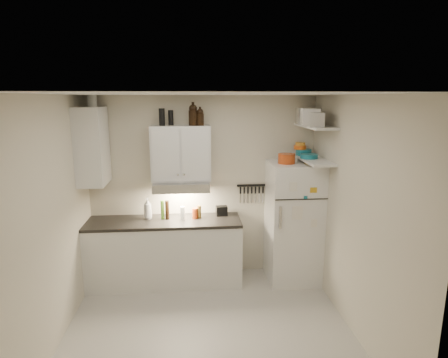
{
  "coord_description": "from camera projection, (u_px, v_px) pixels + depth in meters",
  "views": [
    {
      "loc": [
        -0.16,
        -3.73,
        2.57
      ],
      "look_at": [
        0.25,
        0.9,
        1.55
      ],
      "focal_mm": 30.0,
      "sensor_mm": 36.0,
      "label": 1
    }
  ],
  "objects": [
    {
      "name": "thermos_a",
      "position": [
        171.0,
        118.0,
        5.0
      ],
      "size": [
        0.09,
        0.09,
        0.2
      ],
      "primitive_type": "cylinder",
      "rotation": [
        0.0,
        0.0,
        0.38
      ],
      "color": "black",
      "rests_on": "upper_cabinet"
    },
    {
      "name": "clear_bottle",
      "position": [
        183.0,
        213.0,
        5.13
      ],
      "size": [
        0.08,
        0.08,
        0.19
      ],
      "primitive_type": "cylinder",
      "rotation": [
        0.0,
        0.0,
        -0.24
      ],
      "color": "silver",
      "rests_on": "countertop"
    },
    {
      "name": "side_cabinet",
      "position": [
        92.0,
        146.0,
        4.82
      ],
      "size": [
        0.33,
        0.55,
        1.0
      ],
      "primitive_type": "cube",
      "color": "silver",
      "rests_on": "left_wall"
    },
    {
      "name": "left_wall",
      "position": [
        49.0,
        225.0,
        3.78
      ],
      "size": [
        0.02,
        3.0,
        2.6
      ],
      "primitive_type": "cube",
      "color": "beige",
      "rests_on": "ground"
    },
    {
      "name": "oil_bottle",
      "position": [
        163.0,
        210.0,
        5.15
      ],
      "size": [
        0.06,
        0.06,
        0.26
      ],
      "primitive_type": "cylinder",
      "rotation": [
        0.0,
        0.0,
        0.25
      ],
      "color": "#44741D",
      "rests_on": "countertop"
    },
    {
      "name": "floor",
      "position": [
        209.0,
        332.0,
        4.2
      ],
      "size": [
        3.2,
        3.0,
        0.02
      ],
      "primitive_type": "cube",
      "color": "#B4B0A6",
      "rests_on": "ground"
    },
    {
      "name": "base_cabinet",
      "position": [
        165.0,
        253.0,
        5.22
      ],
      "size": [
        2.1,
        0.6,
        0.88
      ],
      "primitive_type": "cube",
      "color": "silver",
      "rests_on": "floor"
    },
    {
      "name": "soap_bottle",
      "position": [
        148.0,
        207.0,
        5.16
      ],
      "size": [
        0.17,
        0.17,
        0.33
      ],
      "primitive_type": "imported",
      "rotation": [
        0.0,
        0.0,
        -0.43
      ],
      "color": "silver",
      "rests_on": "countertop"
    },
    {
      "name": "bowl_yellow",
      "position": [
        300.0,
        144.0,
        5.2
      ],
      "size": [
        0.13,
        0.13,
        0.04
      ],
      "primitive_type": "cylinder",
      "color": "orange",
      "rests_on": "bowl_orange"
    },
    {
      "name": "fridge",
      "position": [
        293.0,
        222.0,
        5.25
      ],
      "size": [
        0.7,
        0.68,
        1.7
      ],
      "primitive_type": "cube",
      "color": "white",
      "rests_on": "floor"
    },
    {
      "name": "tin_a",
      "position": [
        312.0,
        117.0,
        4.74
      ],
      "size": [
        0.27,
        0.26,
        0.22
      ],
      "primitive_type": "cube",
      "rotation": [
        0.0,
        0.0,
        -0.37
      ],
      "color": "#AAAAAD",
      "rests_on": "shelf_hi"
    },
    {
      "name": "thermos_b",
      "position": [
        162.0,
        117.0,
        4.94
      ],
      "size": [
        0.08,
        0.08,
        0.23
      ],
      "primitive_type": "cylinder",
      "rotation": [
        0.0,
        0.0,
        -0.01
      ],
      "color": "black",
      "rests_on": "upper_cabinet"
    },
    {
      "name": "side_jar",
      "position": [
        92.0,
        100.0,
        4.78
      ],
      "size": [
        0.14,
        0.14,
        0.16
      ],
      "primitive_type": "cylinder",
      "rotation": [
        0.0,
        0.0,
        0.2
      ],
      "color": "silver",
      "rests_on": "side_cabinet"
    },
    {
      "name": "knife_strip",
      "position": [
        251.0,
        185.0,
        5.42
      ],
      "size": [
        0.42,
        0.02,
        0.03
      ],
      "primitive_type": "cube",
      "color": "black",
      "rests_on": "back_wall"
    },
    {
      "name": "right_wall",
      "position": [
        356.0,
        217.0,
        4.06
      ],
      "size": [
        0.02,
        3.0,
        2.6
      ],
      "primitive_type": "cube",
      "color": "beige",
      "rests_on": "ground"
    },
    {
      "name": "bowl_orange",
      "position": [
        300.0,
        147.0,
        5.21
      ],
      "size": [
        0.17,
        0.17,
        0.05
      ],
      "primitive_type": "cylinder",
      "color": "orange",
      "rests_on": "bowl_teal"
    },
    {
      "name": "upper_cabinet",
      "position": [
        181.0,
        153.0,
        5.08
      ],
      "size": [
        0.8,
        0.33,
        0.75
      ],
      "primitive_type": "cube",
      "color": "silver",
      "rests_on": "back_wall"
    },
    {
      "name": "tin_b",
      "position": [
        317.0,
        120.0,
        4.55
      ],
      "size": [
        0.22,
        0.22,
        0.17
      ],
      "primitive_type": "cube",
      "rotation": [
        0.0,
        0.0,
        -0.34
      ],
      "color": "#AAAAAD",
      "rests_on": "shelf_hi"
    },
    {
      "name": "pepper_mill",
      "position": [
        199.0,
        212.0,
        5.21
      ],
      "size": [
        0.06,
        0.06,
        0.18
      ],
      "primitive_type": "cylinder",
      "rotation": [
        0.0,
        0.0,
        -0.05
      ],
      "color": "brown",
      "rests_on": "countertop"
    },
    {
      "name": "back_wall",
      "position": [
        203.0,
        187.0,
        5.39
      ],
      "size": [
        3.2,
        0.02,
        2.6
      ],
      "primitive_type": "cube",
      "color": "beige",
      "rests_on": "ground"
    },
    {
      "name": "book_stack",
      "position": [
        315.0,
        161.0,
        4.95
      ],
      "size": [
        0.23,
        0.26,
        0.07
      ],
      "primitive_type": "cube",
      "rotation": [
        0.0,
        0.0,
        0.28
      ],
      "color": "gold",
      "rests_on": "fridge"
    },
    {
      "name": "red_jar",
      "position": [
        195.0,
        213.0,
        5.18
      ],
      "size": [
        0.08,
        0.08,
        0.15
      ],
      "primitive_type": "cylinder",
      "rotation": [
        0.0,
        0.0,
        0.04
      ],
      "color": "#AC3D14",
      "rests_on": "countertop"
    },
    {
      "name": "stock_pot",
      "position": [
        306.0,
        116.0,
        5.12
      ],
      "size": [
        0.31,
        0.31,
        0.21
      ],
      "primitive_type": "cylinder",
      "rotation": [
        0.0,
        0.0,
        -0.04
      ],
      "color": "silver",
      "rests_on": "shelf_hi"
    },
    {
      "name": "range_hood",
      "position": [
        182.0,
        185.0,
        5.11
      ],
      "size": [
        0.76,
        0.46,
        0.12
      ],
      "primitive_type": "cube",
      "color": "silver",
      "rests_on": "back_wall"
    },
    {
      "name": "shelf_hi",
      "position": [
        315.0,
        126.0,
        4.85
      ],
      "size": [
        0.3,
        0.95,
        0.03
      ],
      "primitive_type": "cube",
      "color": "silver",
      "rests_on": "right_wall"
    },
    {
      "name": "plates",
      "position": [
        309.0,
        156.0,
        4.96
      ],
      "size": [
        0.31,
        0.31,
        0.06
      ],
      "primitive_type": "cylinder",
      "rotation": [
        0.0,
        0.0,
        0.42
      ],
      "color": "#166879",
      "rests_on": "shelf_lo"
    },
    {
      "name": "growler_b",
      "position": [
        200.0,
        117.0,
        4.94
      ],
      "size": [
        0.13,
        0.13,
        0.23
      ],
      "primitive_type": null,
      "rotation": [
        0.0,
        0.0,
        0.41
      ],
      "color": "black",
      "rests_on": "upper_cabinet"
    },
    {
      "name": "growler_a",
      "position": [
        193.0,
        115.0,
        4.95
      ],
      "size": [
        0.13,
        0.13,
        0.29
      ],
      "primitive_type": null,
      "rotation": [
        0.0,
        0.0,
        0.11
      ],
      "color": "black",
      "rests_on": "upper_cabinet"
    },
    {
      "name": "dutch_oven",
      "position": [
        287.0,
        159.0,
        5.0
      ],
      "size": [
        0.26,
        0.26,
        0.13
      ],
      "primitive_type": "cylinder",
      "rotation": [
        0.0,
        0.0,
        -0.14
      ],
      "color": "#AC3D14",
      "rests_on": "fridge"
    },
    {
      "name": "caddy",
      "position": [
        222.0,
        211.0,
        5.33
      ],
      "size": [
        0.17,
        0.13,
        0.13
      ],
      "primitive_type": "cube",
      "rotation": [
        0.0,
        0.0,
        0.1
      ],
      "color": "black",
      "rests_on": "countertop"
    },
    {
      "name": "bowl_teal",
      "position": [
        304.0,
        152.0,
        5.21
      ],
      "size": [
        0.21,
        0.21,
        0.09
      ],
      "primitive_type": "cylinder",
      "color": "#166879",
      "rests_on": "shelf_lo"
    },
    {
      "name": "ceiling",
      "position": [
        207.0,
        93.0,
        3.64
      ],
      "size": [
        3.2,
        3.0,
        0.02
      ],
      "primitive_type": "cube",
      "color": "white",
      "rests_on": "ground"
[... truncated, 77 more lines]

